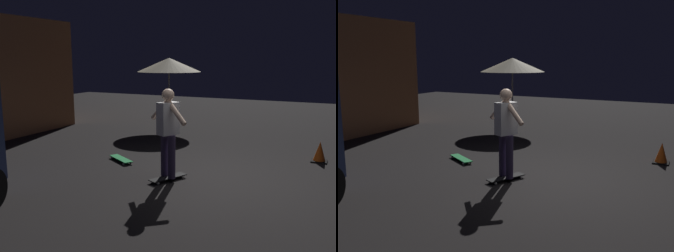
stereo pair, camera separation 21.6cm
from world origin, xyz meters
The scene contains 6 objects.
ground_plane centered at (0.00, 0.00, 0.00)m, with size 28.00×28.00×0.00m, color black.
patio_umbrella centered at (4.50, 3.20, 2.07)m, with size 2.10×2.10×2.30m.
skateboard_ridden centered at (-0.46, 0.82, 0.06)m, with size 0.79×0.52×0.07m.
skateboard_spare centered at (0.27, 2.35, 0.06)m, with size 0.56×0.78×0.07m.
skater centered at (-0.46, 0.82, 1.04)m, with size 0.51×0.92×1.67m.
traffic_cone centered at (2.18, -1.66, 0.21)m, with size 0.34×0.34×0.46m.
Camera 1 is at (-6.44, -2.11, 2.27)m, focal length 39.25 mm.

